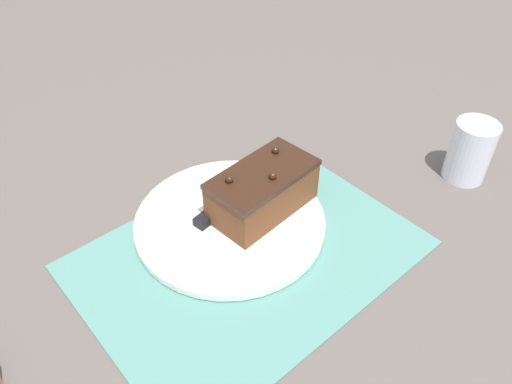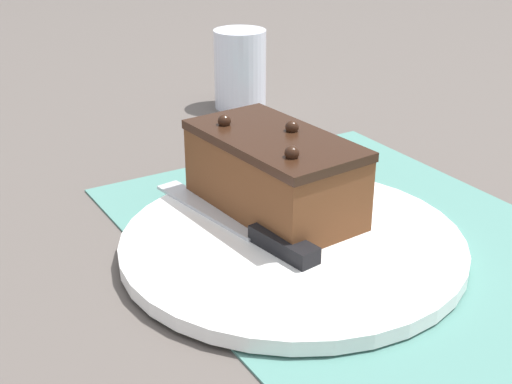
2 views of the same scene
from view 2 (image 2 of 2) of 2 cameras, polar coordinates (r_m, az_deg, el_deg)
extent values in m
plane|color=#544C47|center=(0.62, 8.52, -4.15)|extent=(3.00, 3.00, 0.00)
cube|color=slate|center=(0.62, 8.53, -3.99)|extent=(0.46, 0.34, 0.00)
cylinder|color=white|center=(0.60, 2.91, -4.17)|extent=(0.29, 0.29, 0.01)
cube|color=brown|center=(0.63, 1.44, 1.15)|extent=(0.17, 0.10, 0.06)
cube|color=black|center=(0.61, 1.47, 4.20)|extent=(0.17, 0.10, 0.01)
sphere|color=black|center=(0.56, 2.89, 3.14)|extent=(0.01, 0.01, 0.01)
sphere|color=black|center=(0.62, 2.90, 5.22)|extent=(0.01, 0.01, 0.01)
sphere|color=black|center=(0.64, -2.55, 5.71)|extent=(0.01, 0.01, 0.01)
cube|color=black|center=(0.57, 2.40, -4.34)|extent=(0.07, 0.03, 0.01)
cube|color=#B7BABF|center=(0.64, -3.75, -1.35)|extent=(0.14, 0.04, 0.00)
cylinder|color=white|center=(0.96, -1.28, 9.80)|extent=(0.07, 0.07, 0.10)
camera|label=1|loc=(0.77, 60.27, 32.35)|focal=35.00mm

